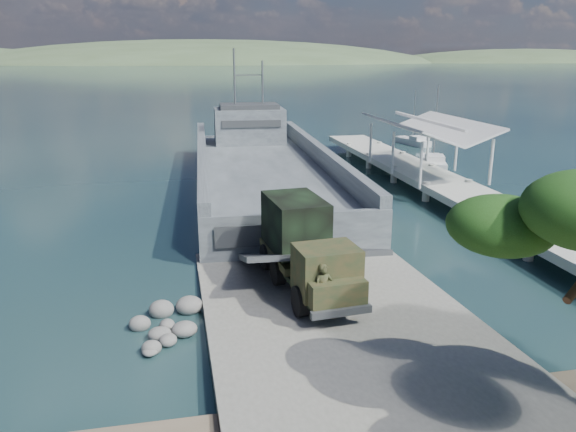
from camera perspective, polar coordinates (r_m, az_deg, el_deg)
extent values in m
plane|color=#162D35|center=(22.75, 4.45, -10.04)|extent=(1400.00, 1400.00, 0.00)
cube|color=slate|center=(21.78, 5.19, -10.59)|extent=(10.00, 18.00, 0.50)
cube|color=#A5A49B|center=(42.96, 14.70, 3.55)|extent=(4.00, 44.00, 0.50)
cube|color=#3F454B|center=(43.56, -2.64, 3.54)|extent=(11.22, 32.74, 2.69)
cube|color=#3F454B|center=(42.93, -8.72, 5.90)|extent=(2.18, 32.30, 1.40)
cube|color=#3F454B|center=(43.87, 3.24, 6.28)|extent=(2.18, 32.30, 1.40)
cube|color=#3F454B|center=(28.07, 0.92, -2.41)|extent=(9.70, 0.89, 2.80)
cube|color=#3F454B|center=(53.63, -3.95, 9.13)|extent=(6.66, 4.61, 3.23)
cube|color=#303336|center=(53.43, -3.99, 11.08)|extent=(5.54, 3.70, 0.43)
cylinder|color=gray|center=(53.18, -5.47, 13.70)|extent=(0.17, 0.17, 5.39)
cylinder|color=gray|center=(53.42, -2.61, 13.19)|extent=(0.17, 0.17, 4.31)
cylinder|color=black|center=(21.29, 1.28, -8.65)|extent=(0.52, 1.23, 1.19)
cylinder|color=black|center=(21.98, 6.56, -7.92)|extent=(0.52, 1.23, 1.19)
cylinder|color=black|center=(24.03, -1.03, -5.65)|extent=(0.52, 1.23, 1.19)
cylinder|color=black|center=(24.65, 3.71, -5.11)|extent=(0.52, 1.23, 1.19)
cylinder|color=black|center=(25.68, -2.15, -4.18)|extent=(0.52, 1.23, 1.19)
cylinder|color=black|center=(26.26, 2.32, -3.72)|extent=(0.52, 1.23, 1.19)
cube|color=black|center=(23.78, 1.79, -5.54)|extent=(2.65, 7.13, 0.23)
cube|color=#20331C|center=(21.26, 3.93, -5.49)|extent=(2.45, 2.04, 1.83)
cube|color=#20331C|center=(20.50, 5.00, -7.77)|extent=(2.18, 1.02, 0.92)
cube|color=#20331C|center=(24.81, 0.85, -3.80)|extent=(2.67, 4.41, 0.32)
cube|color=black|center=(24.55, 0.73, -0.74)|extent=(2.51, 3.67, 2.29)
cube|color=#303336|center=(20.34, 5.44, -9.68)|extent=(2.30, 0.44, 0.28)
imported|color=#20331C|center=(20.50, 3.60, -8.52)|extent=(0.79, 0.59, 1.96)
cube|color=silver|center=(53.19, 14.50, 5.14)|extent=(3.74, 6.43, 1.01)
cube|color=silver|center=(51.97, 14.68, 5.64)|extent=(2.08, 2.22, 0.67)
cylinder|color=gray|center=(52.64, 14.78, 9.05)|extent=(0.11, 0.11, 6.75)
cube|color=silver|center=(65.98, 12.52, 7.31)|extent=(2.55, 5.32, 0.84)
cube|color=silver|center=(65.16, 13.03, 7.67)|extent=(1.59, 1.73, 0.56)
cylinder|color=gray|center=(65.60, 12.68, 9.92)|extent=(0.09, 0.09, 5.58)
ellipsoid|color=#1B3D10|center=(15.93, 20.86, -0.88)|extent=(2.83, 2.83, 1.62)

